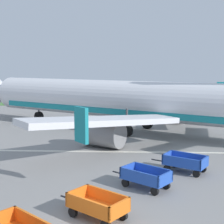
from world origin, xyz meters
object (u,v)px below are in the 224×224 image
Objects in this scene: airplane at (125,100)px; baggage_cart_fourth_in_row at (146,177)px; baggage_cart_third_in_row at (97,205)px; baggage_cart_far_end at (185,162)px.

airplane is 10.59× the size of baggage_cart_fourth_in_row.
baggage_cart_third_in_row is 1.01× the size of baggage_cart_fourth_in_row.
baggage_cart_fourth_in_row is 0.95× the size of baggage_cart_far_end.
baggage_cart_fourth_in_row is (2.28, 3.73, 0.00)m from baggage_cart_third_in_row.
baggage_cart_third_in_row is at bearing -121.39° from baggage_cart_fourth_in_row.
baggage_cart_third_in_row is 4.37m from baggage_cart_fourth_in_row.
baggage_cart_fourth_in_row and baggage_cart_far_end have the same top height.
baggage_cart_third_in_row is (-1.08, -19.40, -2.45)m from airplane.
baggage_cart_far_end is at bearing -73.65° from airplane.
airplane reaches higher than baggage_cart_fourth_in_row.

